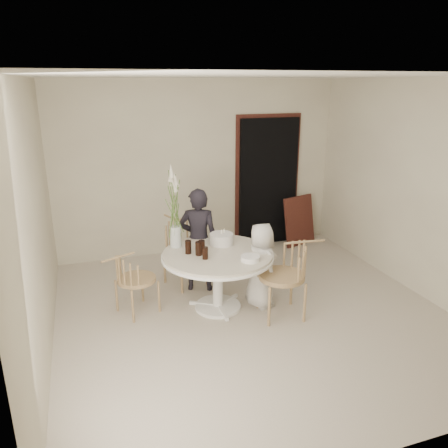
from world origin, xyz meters
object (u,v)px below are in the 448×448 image
object	(u,v)px
chair_right	(293,267)
chair_left	(128,276)
chair_far	(180,242)
birthday_cake	(222,239)
girl	(198,240)
boy	(261,266)
table	(218,261)
flower_vase	(175,211)

from	to	relation	value
chair_right	chair_left	bearing A→B (deg)	-101.78
chair_far	birthday_cake	size ratio (longest dim) A/B	3.11
girl	boy	world-z (taller)	girl
table	flower_vase	bearing A→B (deg)	140.28
chair_far	flower_vase	world-z (taller)	flower_vase
flower_vase	table	bearing A→B (deg)	-39.72
table	chair_far	distance (m)	0.94
chair_far	chair_left	distance (m)	1.07
boy	girl	bearing A→B (deg)	30.53
girl	flower_vase	size ratio (longest dim) A/B	1.35
chair_right	chair_left	distance (m)	1.91
table	birthday_cake	bearing A→B (deg)	62.34
girl	flower_vase	bearing A→B (deg)	52.80
boy	flower_vase	bearing A→B (deg)	53.72
chair_right	flower_vase	bearing A→B (deg)	-116.27
chair_left	boy	xyz separation A→B (m)	(1.56, -0.27, 0.02)
boy	flower_vase	distance (m)	1.23
boy	flower_vase	xyz separation A→B (m)	(-0.94, 0.45, 0.66)
table	chair_left	distance (m)	1.06
chair_left	boy	distance (m)	1.58
birthday_cake	flower_vase	bearing A→B (deg)	169.48
chair_far	flower_vase	distance (m)	0.84
table	flower_vase	distance (m)	0.79
chair_far	chair_right	distance (m)	1.67
table	chair_left	bearing A→B (deg)	170.51
girl	chair_far	bearing A→B (deg)	-42.11
chair_right	flower_vase	xyz separation A→B (m)	(-1.21, 0.76, 0.59)
chair_right	birthday_cake	distance (m)	0.95
girl	flower_vase	xyz separation A→B (m)	(-0.35, -0.23, 0.50)
table	girl	world-z (taller)	girl
boy	flower_vase	size ratio (longest dim) A/B	1.03
table	chair_left	world-z (taller)	chair_left
chair_right	girl	bearing A→B (deg)	-133.07
chair_far	flower_vase	size ratio (longest dim) A/B	0.87
chair_far	birthday_cake	bearing A→B (deg)	-80.95
chair_right	boy	size ratio (longest dim) A/B	0.87
boy	birthday_cake	world-z (taller)	boy
flower_vase	chair_left	bearing A→B (deg)	-163.82
chair_far	birthday_cake	world-z (taller)	birthday_cake
chair_far	boy	distance (m)	1.27
chair_far	girl	world-z (taller)	girl
table	chair_right	distance (m)	0.88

